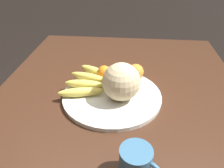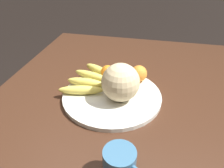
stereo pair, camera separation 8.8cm
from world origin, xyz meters
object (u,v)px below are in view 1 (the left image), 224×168
Objects in this scene: fruit_bowl at (112,96)px; orange_back_right at (127,78)px; orange_front_left at (136,72)px; banana_bunch at (88,81)px; orange_back_left at (109,81)px; kitchen_table at (119,118)px; orange_mid_center at (120,73)px; melon at (121,82)px; ceramic_mug at (136,163)px; orange_front_right at (104,72)px.

fruit_bowl is 0.11m from orange_back_right.
fruit_bowl is at bearing -36.31° from orange_front_left.
orange_back_left is (0.00, 0.09, 0.01)m from banana_bunch.
orange_front_left is (-0.13, 0.09, 0.04)m from fruit_bowl.
orange_front_left is at bearing -152.71° from banana_bunch.
orange_back_right is at bearing 109.24° from orange_back_left.
orange_front_left reaches higher than kitchen_table.
orange_back_right is at bearing 165.93° from kitchen_table.
melon is at bearing 5.47° from orange_mid_center.
ceramic_mug is at bearing 8.97° from orange_mid_center.
melon is 2.46× the size of orange_front_right.
ceramic_mug reaches higher than orange_mid_center.
fruit_bowl is 6.65× the size of orange_front_right.
orange_front_left is 1.20× the size of orange_front_right.
orange_back_right is at bearing 145.96° from fruit_bowl.
kitchen_table is 24.09× the size of orange_back_left.
orange_mid_center is (-0.07, 0.14, 0.01)m from banana_bunch.
banana_bunch is 4.78× the size of orange_mid_center.
kitchen_table is at bearing 2.60° from orange_mid_center.
orange_mid_center is 0.49× the size of ceramic_mug.
melon is 2.56× the size of orange_back_left.
orange_back_right is (0.04, 0.10, -0.00)m from orange_front_right.
fruit_bowl is 0.37m from ceramic_mug.
orange_front_right reaches higher than orange_back_left.
orange_front_right reaches higher than fruit_bowl.
orange_front_right reaches higher than orange_mid_center.
fruit_bowl is at bearing 20.84° from orange_front_right.
orange_front_left is (-0.15, 0.06, 0.15)m from kitchen_table.
melon is 1.29× the size of ceramic_mug.
ceramic_mug reaches higher than kitchen_table.
orange_front_left is at bearing 91.32° from orange_front_right.
banana_bunch is 0.09m from orange_front_right.
fruit_bowl reaches higher than kitchen_table.
orange_back_left is 0.97× the size of orange_back_right.
orange_back_right reaches higher than fruit_bowl.
ceramic_mug reaches higher than banana_bunch.
kitchen_table is at bearing -168.29° from ceramic_mug.
orange_back_left is 0.50× the size of ceramic_mug.
orange_back_left is at bearing 22.65° from orange_front_right.
kitchen_table is 9.39× the size of melon.
fruit_bowl is at bearing -164.29° from ceramic_mug.
banana_bunch is 4.50× the size of orange_back_right.
orange_mid_center reaches higher than kitchen_table.
orange_back_right reaches higher than banana_bunch.
ceramic_mug is (0.48, 0.15, 0.00)m from orange_front_right.
orange_mid_center is at bearing -88.20° from orange_front_left.
orange_front_left is at bearing 159.57° from melon.
fruit_bowl is 0.14m from orange_front_right.
orange_back_left is 0.43m from ceramic_mug.
melon is (0.00, 0.01, 0.19)m from kitchen_table.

